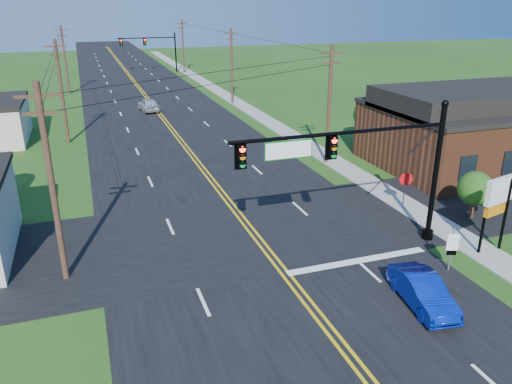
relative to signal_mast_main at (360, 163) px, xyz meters
name	(u,v)px	position (x,y,z in m)	size (l,w,h in m)	color
ground	(358,374)	(-4.34, -8.00, -4.75)	(260.00, 260.00, 0.00)	#204513
road_main	(151,105)	(-4.34, 42.00, -4.73)	(16.00, 220.00, 0.04)	black
road_cross	(248,231)	(-4.34, 4.00, -4.73)	(70.00, 10.00, 0.04)	black
sidewalk	(259,116)	(6.16, 32.00, -4.71)	(2.00, 160.00, 0.08)	gray
signal_mast_main	(360,163)	(0.00, 0.00, 0.00)	(11.30, 0.60, 7.48)	black
signal_mast_far	(151,46)	(0.10, 72.00, -0.20)	(10.98, 0.60, 7.48)	black
brick_building	(471,135)	(15.66, 10.00, -2.40)	(14.20, 11.20, 4.70)	brown
utility_pole_left_a	(52,182)	(-13.84, 2.00, -0.03)	(1.80, 0.28, 9.00)	#321F16
utility_pole_left_b	(62,90)	(-13.84, 27.00, -0.03)	(1.80, 0.28, 9.00)	#321F16
utility_pole_left_c	(65,59)	(-13.84, 54.00, -0.03)	(1.80, 0.28, 9.00)	#321F16
utility_pole_right_a	(329,103)	(5.46, 14.00, -0.03)	(1.80, 0.28, 9.00)	#321F16
utility_pole_right_b	(232,65)	(5.46, 40.00, -0.03)	(1.80, 0.28, 9.00)	#321F16
utility_pole_right_c	(183,45)	(5.46, 70.00, -0.03)	(1.80, 0.28, 9.00)	#321F16
tree_right_back	(370,115)	(11.66, 18.00, -2.15)	(3.00, 3.00, 4.10)	#321F16
shrub_corner	(475,188)	(8.66, 1.50, -2.90)	(2.00, 2.00, 2.86)	#321F16
blue_car	(422,292)	(0.26, -5.19, -4.09)	(1.40, 4.01, 1.32)	#061D92
distant_car	(148,105)	(-5.12, 38.51, -3.99)	(1.79, 4.44, 1.51)	silver
route_sign	(452,246)	(3.27, -3.21, -3.44)	(0.54, 0.21, 2.25)	slate
stop_sign	(405,183)	(5.67, 3.98, -3.05)	(0.81, 0.32, 2.36)	slate
pylon_sign	(498,199)	(6.52, -2.26, -1.84)	(1.95, 0.74, 3.99)	black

